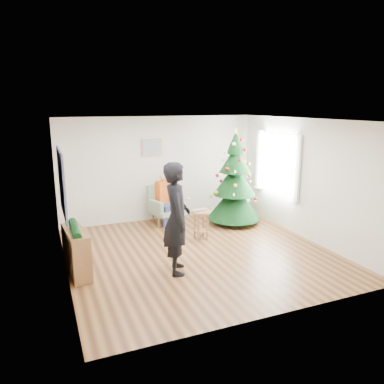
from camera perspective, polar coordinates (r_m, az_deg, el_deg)
name	(u,v)px	position (r m, az deg, el deg)	size (l,w,h in m)	color
floor	(199,252)	(7.55, 1.04, -9.19)	(5.00, 5.00, 0.00)	brown
ceiling	(199,120)	(6.99, 1.13, 10.93)	(5.00, 5.00, 0.00)	white
wall_back	(160,169)	(9.46, -4.95, 3.56)	(5.00, 5.00, 0.00)	silver
wall_front	(275,228)	(5.05, 12.48, -5.33)	(5.00, 5.00, 0.00)	silver
wall_left	(62,201)	(6.60, -19.26, -1.37)	(5.00, 5.00, 0.00)	silver
wall_right	(305,179)	(8.45, 16.85, 1.87)	(5.00, 5.00, 0.00)	silver
window_panel	(277,164)	(9.18, 12.88, 4.24)	(0.04, 1.30, 1.40)	white
curtains	(276,164)	(9.16, 12.72, 4.24)	(0.05, 1.75, 1.50)	white
christmas_tree	(235,181)	(9.16, 6.51, 1.67)	(1.30, 1.30, 2.35)	#3F2816
stool	(201,225)	(8.16, 1.37, -5.01)	(0.43, 0.43, 0.64)	brown
laptop	(201,210)	(8.07, 1.38, -2.81)	(0.35, 0.23, 0.03)	silver
armchair	(164,210)	(9.25, -4.27, -2.69)	(0.82, 0.81, 0.96)	gray
seated_person	(165,199)	(9.13, -4.09, -1.00)	(0.47, 0.61, 1.26)	navy
standing_man	(177,218)	(6.42, -2.35, -4.03)	(0.71, 0.47, 1.95)	black
game_controller	(189,199)	(6.38, -0.52, -1.10)	(0.04, 0.13, 0.04)	white
console	(76,252)	(6.81, -17.20, -8.75)	(0.30, 1.00, 0.80)	brown
garland	(75,229)	(6.67, -17.44, -5.39)	(0.14, 0.14, 0.90)	black
tapestry	(62,183)	(6.84, -19.24, 1.28)	(0.03, 1.50, 1.15)	black
framed_picture	(152,147)	(9.29, -6.13, 6.78)	(0.52, 0.05, 0.42)	tan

